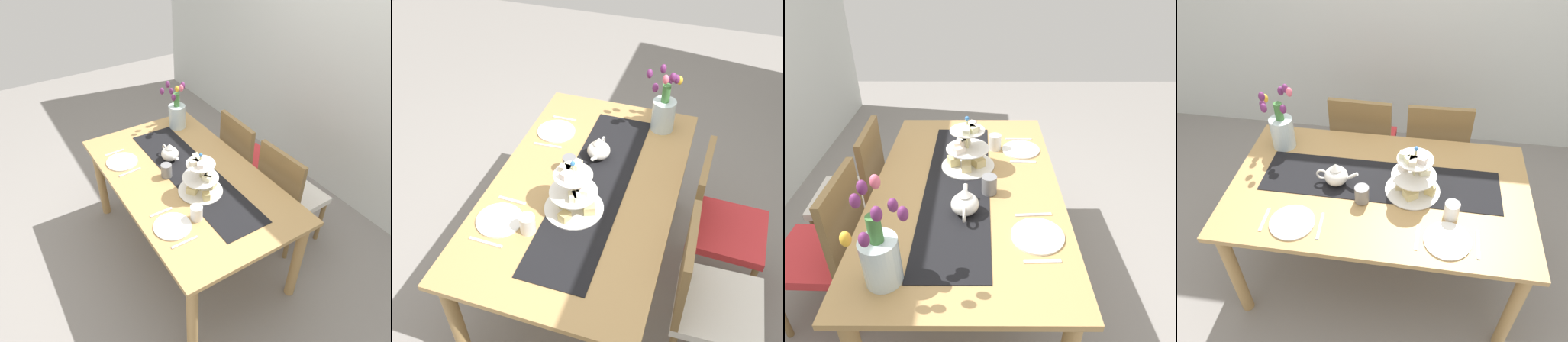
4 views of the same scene
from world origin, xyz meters
TOP-DOWN VIEW (x-y plane):
  - ground_plane at (0.00, 0.00)m, footprint 8.00×8.00m
  - dining_table at (0.00, 0.00)m, footprint 1.65×0.97m
  - chair_left at (-0.21, 0.71)m, footprint 0.43×0.43m
  - chair_right at (0.31, 0.71)m, footprint 0.43×0.43m
  - table_runner at (0.00, 0.05)m, footprint 1.32×0.33m
  - tiered_cake_stand at (0.18, 0.00)m, footprint 0.30×0.30m
  - teapot at (-0.24, 0.00)m, footprint 0.24×0.13m
  - tulip_vase at (-0.63, 0.28)m, footprint 0.22×0.21m
  - dinner_plate_left at (-0.40, -0.32)m, footprint 0.23×0.23m
  - fork_left at (-0.54, -0.32)m, footprint 0.02×0.15m
  - knife_left at (-0.25, -0.32)m, footprint 0.02×0.17m
  - dinner_plate_right at (0.37, -0.32)m, footprint 0.23×0.23m
  - fork_right at (0.23, -0.32)m, footprint 0.02×0.15m
  - knife_right at (0.52, -0.32)m, footprint 0.02×0.17m
  - mug_grey at (-0.08, -0.12)m, footprint 0.08×0.08m
  - mug_white_text at (0.39, -0.16)m, footprint 0.08×0.08m

SIDE VIEW (x-z plane):
  - ground_plane at x=0.00m, z-range 0.00..0.00m
  - chair_left at x=-0.21m, z-range 0.05..0.96m
  - chair_right at x=0.31m, z-range 0.05..0.96m
  - dining_table at x=0.00m, z-range 0.27..1.02m
  - table_runner at x=0.00m, z-range 0.74..0.75m
  - fork_left at x=-0.54m, z-range 0.74..0.75m
  - knife_left at x=-0.25m, z-range 0.74..0.75m
  - fork_right at x=0.23m, z-range 0.74..0.75m
  - knife_right at x=0.52m, z-range 0.74..0.75m
  - dinner_plate_left at x=-0.40m, z-range 0.74..0.75m
  - dinner_plate_right at x=0.37m, z-range 0.74..0.75m
  - mug_white_text at x=0.39m, z-range 0.74..0.84m
  - mug_grey at x=-0.08m, z-range 0.75..0.84m
  - teapot at x=-0.24m, z-range 0.73..0.87m
  - tiered_cake_stand at x=0.18m, z-range 0.69..0.99m
  - tulip_vase at x=-0.63m, z-range 0.67..1.09m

